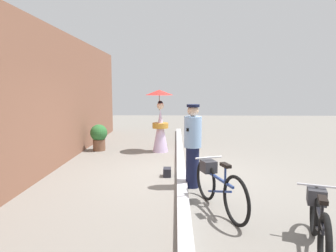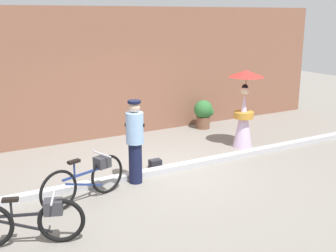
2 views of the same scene
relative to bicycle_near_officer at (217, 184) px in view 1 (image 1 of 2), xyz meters
The scene contains 9 objects.
ground_plane 1.96m from the bicycle_near_officer, 16.66° to the left, with size 30.00×30.00×0.00m, color gray.
building_wall 4.38m from the bicycle_near_officer, 64.12° to the left, with size 14.00×0.40×3.41m, color brown.
sidewalk_curb 1.94m from the bicycle_near_officer, 16.66° to the left, with size 14.00×0.20×0.12m, color #B2B2B7.
bicycle_near_officer is the anchor object (origin of this frame).
bicycle_far_side 1.59m from the bicycle_near_officer, 138.91° to the right, with size 1.59×0.67×0.74m.
person_officer 1.23m from the bicycle_near_officer, 17.30° to the left, with size 0.34×0.34×1.65m.
person_with_parasol 4.60m from the bicycle_near_officer, 14.66° to the left, with size 0.85×0.85×1.91m.
potted_plant_by_door 5.49m from the bicycle_near_officer, 34.19° to the left, with size 0.55×0.53×0.83m.
backpack_on_pavement 2.02m from the bicycle_near_officer, 25.49° to the left, with size 0.25×0.17×0.19m.
Camera 1 is at (-6.48, 0.12, 1.95)m, focal length 31.80 mm.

